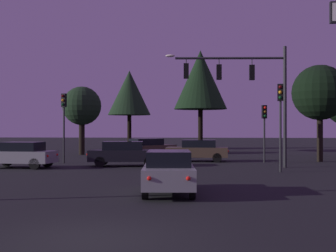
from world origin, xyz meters
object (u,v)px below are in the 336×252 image
at_px(car_far_lane, 148,148).
at_px(tree_right_cluster, 82,106).
at_px(car_crossing_right, 21,154).
at_px(tree_center_horizon, 129,93).
at_px(tree_behind_sign, 320,93).
at_px(traffic_light_corner_right, 64,114).
at_px(traffic_signal_mast_arm, 247,83).
at_px(car_parked_lot, 198,150).
at_px(traffic_light_median, 264,122).
at_px(car_crossing_left, 125,153).
at_px(car_nearside_lane, 169,171).
at_px(traffic_light_corner_left, 280,110).
at_px(tree_lot_edge, 200,80).

relative_size(car_far_lane, tree_right_cluster, 0.75).
bearing_deg(car_crossing_right, tree_center_horizon, 83.77).
relative_size(tree_behind_sign, tree_center_horizon, 0.77).
height_order(traffic_light_corner_right, tree_center_horizon, tree_center_horizon).
xyz_separation_m(traffic_signal_mast_arm, car_far_lane, (-6.91, 8.69, -4.20)).
bearing_deg(tree_center_horizon, traffic_light_corner_right, -93.53).
bearing_deg(traffic_light_corner_right, car_parked_lot, 13.60).
relative_size(traffic_light_corner_right, traffic_light_median, 1.20).
bearing_deg(tree_behind_sign, car_parked_lot, -177.64).
height_order(car_crossing_right, tree_center_horizon, tree_center_horizon).
bearing_deg(tree_behind_sign, traffic_light_median, -162.12).
bearing_deg(car_far_lane, car_crossing_left, -93.17).
bearing_deg(car_crossing_right, car_nearside_lane, -46.80).
xyz_separation_m(traffic_light_corner_left, traffic_light_corner_right, (-13.34, 5.45, -0.01)).
bearing_deg(car_crossing_left, traffic_light_median, 20.84).
xyz_separation_m(traffic_light_corner_left, car_crossing_right, (-14.74, 1.59, -2.50)).
relative_size(traffic_light_median, car_far_lane, 0.86).
height_order(car_crossing_right, tree_behind_sign, tree_behind_sign).
distance_m(tree_center_horizon, tree_right_cluster, 11.13).
bearing_deg(traffic_light_corner_left, tree_lot_edge, 101.20).
relative_size(traffic_light_corner_left, traffic_light_corner_right, 1.00).
xyz_separation_m(car_parked_lot, tree_lot_edge, (0.25, 13.43, 6.37)).
xyz_separation_m(traffic_light_corner_right, car_far_lane, (4.95, 6.05, -2.49)).
bearing_deg(tree_center_horizon, tree_behind_sign, -48.11).
relative_size(car_nearside_lane, tree_right_cluster, 0.72).
distance_m(car_parked_lot, tree_center_horizon, 20.67).
relative_size(car_crossing_right, tree_behind_sign, 0.62).
height_order(traffic_light_corner_right, car_far_lane, traffic_light_corner_right).
bearing_deg(car_crossing_left, car_parked_lot, 44.45).
relative_size(tree_behind_sign, tree_lot_edge, 0.67).
bearing_deg(tree_right_cluster, tree_behind_sign, -21.51).
height_order(traffic_light_corner_left, tree_center_horizon, tree_center_horizon).
bearing_deg(tree_behind_sign, tree_right_cluster, 158.49).
xyz_separation_m(tree_right_cluster, tree_lot_edge, (10.53, 5.67, 2.88)).
bearing_deg(traffic_light_median, car_nearside_lane, -110.04).
bearing_deg(traffic_signal_mast_arm, traffic_light_corner_left, -62.29).
distance_m(car_crossing_left, tree_behind_sign, 14.35).
bearing_deg(traffic_light_corner_right, tree_lot_edge, 59.53).
bearing_deg(traffic_light_corner_left, car_nearside_lane, -122.72).
bearing_deg(traffic_light_corner_right, traffic_signal_mast_arm, -12.53).
height_order(traffic_light_corner_right, car_crossing_right, traffic_light_corner_right).
height_order(traffic_signal_mast_arm, tree_center_horizon, tree_center_horizon).
distance_m(traffic_signal_mast_arm, car_parked_lot, 7.02).
bearing_deg(tree_lot_edge, traffic_signal_mast_arm, -81.61).
distance_m(traffic_light_corner_left, car_parked_lot, 9.15).
distance_m(traffic_light_corner_left, tree_center_horizon, 28.82).
xyz_separation_m(car_crossing_right, tree_lot_edge, (10.57, 19.46, 6.37)).
relative_size(car_far_lane, tree_lot_edge, 0.45).
relative_size(traffic_light_corner_left, tree_lot_edge, 0.46).
bearing_deg(traffic_light_corner_left, car_far_lane, 126.10).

